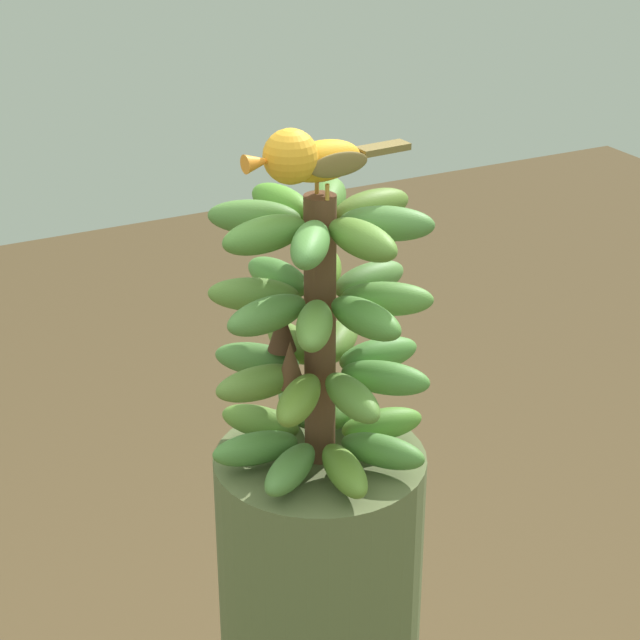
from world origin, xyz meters
The scene contains 2 objects.
banana_bunch centered at (0.00, 0.00, 1.34)m, with size 0.29×0.29×0.36m.
perched_bird centered at (-0.02, -0.01, 1.57)m, with size 0.22×0.06×0.09m.
Camera 1 is at (-0.57, -1.11, 1.94)m, focal length 63.24 mm.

